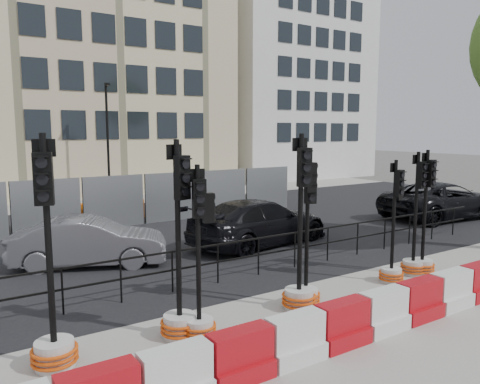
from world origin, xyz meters
TOP-DOWN VIEW (x-y plane):
  - ground at (0.00, 0.00)m, footprint 120.00×120.00m
  - sidewalk_near at (0.00, -3.00)m, footprint 40.00×6.00m
  - road at (0.00, 7.00)m, footprint 40.00×14.00m
  - sidewalk_far at (0.00, 16.00)m, footprint 40.00×4.00m
  - building_cream at (2.00, 21.99)m, footprint 15.00×10.06m
  - building_white at (17.00, 21.99)m, footprint 12.00×9.06m
  - kerb_railing at (0.00, 1.20)m, footprint 18.00×0.04m
  - heras_fencing at (-0.01, 9.80)m, footprint 14.33×1.72m
  - lamp_post_far at (0.50, 14.98)m, footprint 0.12×0.56m
  - barrier_row at (-0.00, -2.80)m, footprint 15.70×0.50m
  - traffic_signal_a at (-5.39, -0.90)m, footprint 0.72×0.72m
  - traffic_signal_b at (-2.99, -1.24)m, footprint 0.62×0.62m
  - traffic_signal_c at (-3.26, -0.99)m, footprint 0.70×0.70m
  - traffic_signal_d at (-0.59, -1.13)m, footprint 0.72×0.72m
  - traffic_signal_e at (-0.33, -1.03)m, footprint 0.61×0.61m
  - traffic_signal_f at (2.43, -1.02)m, footprint 0.59×0.59m
  - traffic_signal_g at (3.64, -1.01)m, footprint 0.63×0.63m
  - traffic_signal_h at (3.38, -0.93)m, footprint 0.63×0.63m
  - car_b at (-3.37, 4.42)m, footprint 4.41×5.14m
  - car_c at (1.92, 3.87)m, footprint 3.70×5.78m
  - car_d at (10.98, 3.36)m, footprint 3.58×6.02m

SIDE VIEW (x-z plane):
  - ground at x=0.00m, z-range 0.00..0.00m
  - sidewalk_near at x=0.00m, z-range 0.00..0.02m
  - sidewalk_far at x=0.00m, z-range 0.00..0.02m
  - road at x=0.00m, z-range 0.00..0.03m
  - barrier_row at x=0.00m, z-range -0.03..0.77m
  - traffic_signal_e at x=-0.33m, z-range -0.91..2.20m
  - traffic_signal_h at x=3.38m, z-range -0.93..2.25m
  - traffic_signal_g at x=3.64m, z-range -0.95..2.28m
  - car_b at x=-3.37m, z-range 0.00..1.35m
  - heras_fencing at x=-0.01m, z-range -0.32..1.68m
  - kerb_railing at x=0.00m, z-range 0.19..1.19m
  - traffic_signal_f at x=2.43m, z-range -0.79..2.22m
  - traffic_signal_c at x=-3.26m, z-range -1.04..2.52m
  - car_c at x=1.92m, z-range 0.00..1.49m
  - traffic_signal_b at x=-2.99m, z-range -0.82..2.31m
  - traffic_signal_a at x=-5.39m, z-range -1.08..2.60m
  - car_d at x=10.98m, z-range 0.00..1.54m
  - traffic_signal_d at x=-0.59m, z-range -0.95..2.69m
  - lamp_post_far at x=0.50m, z-range 0.22..6.22m
  - building_white at x=17.00m, z-range 0.00..16.00m
  - building_cream at x=2.00m, z-range 0.00..18.00m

